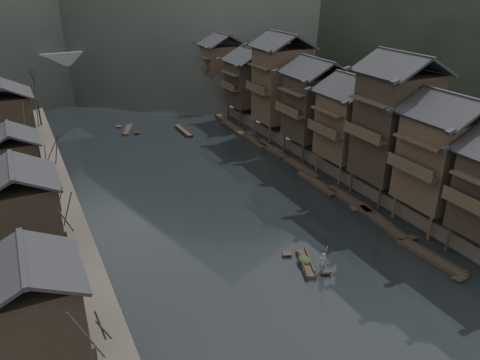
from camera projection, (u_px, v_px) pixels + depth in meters
water at (283, 258)px, 42.29m from camera, size 300.00×300.00×0.00m
right_bank at (333, 102)px, 88.73m from camera, size 40.00×200.00×1.80m
stilt_houses at (324, 96)px, 61.30m from camera, size 9.00×67.60×16.41m
left_houses at (14, 163)px, 48.19m from camera, size 8.10×53.20×8.73m
bare_trees at (46, 143)px, 51.72m from camera, size 3.74×71.93×7.48m
moored_sampans at (283, 159)px, 63.92m from camera, size 2.88×61.46×0.47m
midriver_boats at (130, 111)px, 85.65m from camera, size 9.96×42.32×0.45m
stone_bridge at (109, 66)px, 99.13m from camera, size 40.00×6.00×9.00m
hero_sampan at (306, 263)px, 41.22m from camera, size 2.49×4.70×0.43m
cargo_heap at (304, 257)px, 41.13m from camera, size 1.04×1.37×0.63m
boatman at (323, 259)px, 39.74m from camera, size 0.76×0.65×1.78m
bamboo_pole at (327, 230)px, 38.66m from camera, size 1.19×1.85×3.85m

